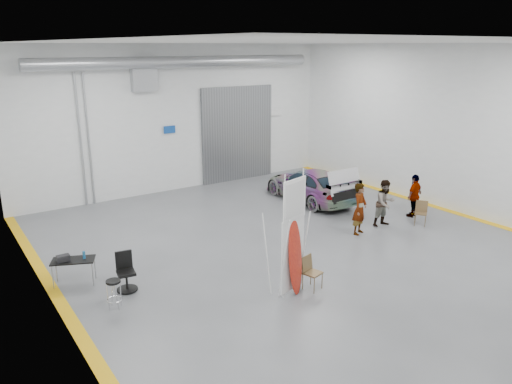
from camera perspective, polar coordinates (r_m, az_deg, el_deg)
ground at (r=15.31m, az=4.91°, el=-6.38°), size 16.00×16.00×0.00m
room_shell at (r=16.14m, az=0.92°, el=9.87°), size 14.02×16.18×6.01m
sedan_car at (r=19.78m, az=6.15°, el=0.81°), size 1.92×4.38×1.25m
person_a at (r=16.44m, az=11.77°, el=-1.89°), size 0.73×0.61×1.70m
person_b at (r=17.39m, az=14.54°, el=-1.23°), size 0.83×0.66×1.61m
person_c at (r=18.63m, az=17.65°, el=-0.39°), size 0.96×0.56×1.56m
surfboard_display at (r=12.09m, az=4.16°, el=-6.26°), size 0.86×0.41×3.12m
folding_chair_near at (r=12.82m, az=6.44°, el=-9.86°), size 0.49×0.52×0.86m
folding_chair_far at (r=17.96m, az=18.24°, el=-2.81°), size 0.53×0.63×0.82m
shop_stool at (r=12.29m, az=-15.89°, el=-11.19°), size 0.36×0.36×0.71m
work_table at (r=13.65m, az=-20.44°, el=-7.31°), size 1.18×0.91×0.86m
office_chair at (r=13.04m, az=-14.71°, el=-9.05°), size 0.52×0.53×0.98m
trunk_lid at (r=18.26m, az=10.07°, el=1.42°), size 1.46×0.89×0.04m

